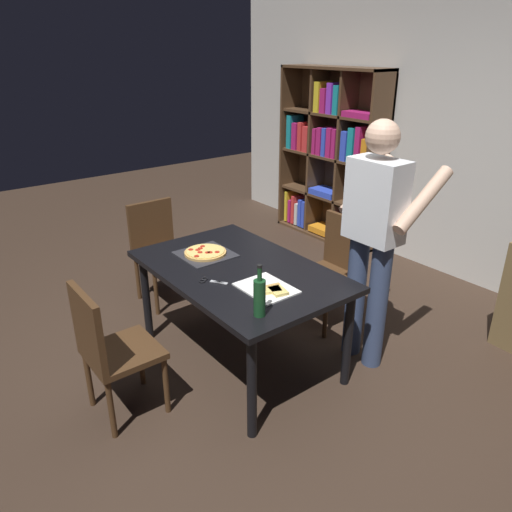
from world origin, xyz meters
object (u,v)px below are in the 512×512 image
object	(u,v)px
chair_left_end	(158,246)
person_serving_pizza	(374,232)
kitchen_scissors	(209,281)
pepperoni_pizza_on_tray	(205,253)
dining_table	(239,278)
wine_bottle	(260,297)
bookshelf	(332,159)
chair_near_camera	(108,346)
chair_far_side	(335,264)

from	to	relation	value
chair_left_end	person_serving_pizza	size ratio (longest dim) A/B	0.51
kitchen_scissors	pepperoni_pizza_on_tray	bearing A→B (deg)	150.63
dining_table	person_serving_pizza	distance (m)	0.98
wine_bottle	dining_table	bearing A→B (deg)	154.37
wine_bottle	kitchen_scissors	world-z (taller)	wine_bottle
chair_left_end	wine_bottle	distance (m)	1.89
bookshelf	wine_bottle	distance (m)	3.34
wine_bottle	person_serving_pizza	bearing A→B (deg)	92.96
pepperoni_pizza_on_tray	kitchen_scissors	world-z (taller)	pepperoni_pizza_on_tray
dining_table	chair_near_camera	world-z (taller)	chair_near_camera
dining_table	chair_far_side	world-z (taller)	chair_far_side
chair_near_camera	chair_far_side	world-z (taller)	same
chair_far_side	chair_left_end	distance (m)	1.58
dining_table	kitchen_scissors	xyz separation A→B (m)	(0.05, -0.28, 0.08)
person_serving_pizza	wine_bottle	xyz separation A→B (m)	(0.05, -1.03, -0.13)
kitchen_scissors	person_serving_pizza	bearing A→B (deg)	64.72
chair_near_camera	chair_far_side	bearing A→B (deg)	90.00
chair_left_end	wine_bottle	size ratio (longest dim) A/B	2.85
chair_near_camera	kitchen_scissors	distance (m)	0.74
chair_near_camera	pepperoni_pizza_on_tray	size ratio (longest dim) A/B	2.45
pepperoni_pizza_on_tray	chair_far_side	bearing A→B (deg)	72.07
dining_table	pepperoni_pizza_on_tray	distance (m)	0.35
bookshelf	chair_left_end	bearing A→B (deg)	-85.49
chair_left_end	person_serving_pizza	distance (m)	1.99
chair_far_side	bookshelf	bearing A→B (deg)	135.44
dining_table	kitchen_scissors	bearing A→B (deg)	-79.63
chair_left_end	person_serving_pizza	bearing A→B (deg)	22.89
chair_far_side	wine_bottle	world-z (taller)	wine_bottle
dining_table	chair_far_side	bearing A→B (deg)	90.00
bookshelf	pepperoni_pizza_on_tray	bearing A→B (deg)	-65.82
chair_left_end	bookshelf	xyz separation A→B (m)	(-0.19, 2.38, 0.43)
wine_bottle	chair_near_camera	bearing A→B (deg)	-130.60
pepperoni_pizza_on_tray	kitchen_scissors	xyz separation A→B (m)	(0.38, -0.22, -0.01)
dining_table	pepperoni_pizza_on_tray	xyz separation A→B (m)	(-0.33, -0.06, 0.09)
dining_table	person_serving_pizza	size ratio (longest dim) A/B	0.86
pepperoni_pizza_on_tray	kitchen_scissors	distance (m)	0.44
chair_far_side	kitchen_scissors	world-z (taller)	chair_far_side
kitchen_scissors	wine_bottle	bearing A→B (deg)	-0.60
chair_near_camera	bookshelf	size ratio (longest dim) A/B	0.46
chair_left_end	kitchen_scissors	size ratio (longest dim) A/B	4.72
chair_left_end	wine_bottle	bearing A→B (deg)	-8.78
person_serving_pizza	kitchen_scissors	world-z (taller)	person_serving_pizza
chair_far_side	chair_left_end	world-z (taller)	same
bookshelf	kitchen_scissors	distance (m)	3.05
bookshelf	pepperoni_pizza_on_tray	size ratio (longest dim) A/B	5.32
chair_left_end	dining_table	bearing A→B (deg)	0.00
wine_bottle	kitchen_scissors	xyz separation A→B (m)	(-0.54, 0.01, -0.11)
pepperoni_pizza_on_tray	wine_bottle	size ratio (longest dim) A/B	1.16
chair_near_camera	chair_far_side	size ratio (longest dim) A/B	1.00
wine_bottle	kitchen_scissors	bearing A→B (deg)	179.40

